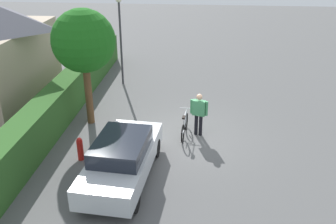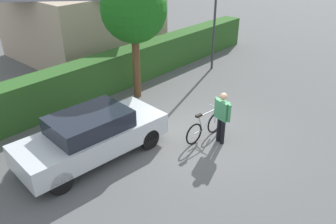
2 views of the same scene
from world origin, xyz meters
TOP-DOWN VIEW (x-y plane):
  - ground_plane at (0.00, 0.00)m, footprint 60.00×60.00m
  - hedge_row at (0.00, 4.95)m, footprint 18.77×0.90m
  - parked_car_near at (-2.83, 1.67)m, footprint 4.28×1.95m
  - bicycle at (0.06, -0.04)m, footprint 1.64×0.50m
  - person_rider at (0.18, -0.54)m, footprint 0.31×0.64m
  - street_lamp at (5.21, 3.32)m, footprint 0.28×0.28m
  - tree_kerbside at (0.82, 3.71)m, footprint 2.32×2.32m
  - fire_hydrant at (-1.90, 3.27)m, footprint 0.20×0.20m

SIDE VIEW (x-z plane):
  - ground_plane at x=0.00m, z-range 0.00..0.00m
  - bicycle at x=0.06m, z-range -0.08..0.84m
  - fire_hydrant at x=-1.90m, z-range 0.01..0.82m
  - hedge_row at x=0.00m, z-range 0.00..1.46m
  - parked_car_near at x=-2.83m, z-range 0.03..1.42m
  - person_rider at x=0.18m, z-range 0.14..1.76m
  - street_lamp at x=5.21m, z-range 0.62..4.86m
  - tree_kerbside at x=0.82m, z-range 1.03..5.47m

